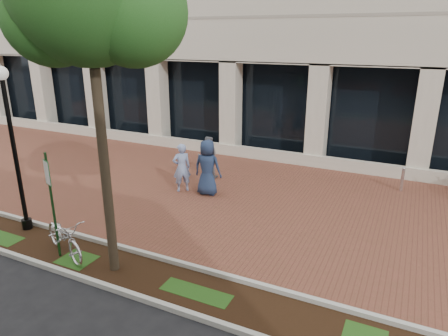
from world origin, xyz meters
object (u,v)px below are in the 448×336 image
at_px(pedestrian_left, 182,168).
at_px(parking_sign, 50,193).
at_px(pedestrian_mid, 208,157).
at_px(locked_bicycle, 64,237).
at_px(pedestrian_right, 207,168).
at_px(lamppost, 13,142).
at_px(bollard, 402,179).

bearing_deg(pedestrian_left, parking_sign, 40.67).
xyz_separation_m(pedestrian_left, pedestrian_mid, (0.15, 1.67, -0.05)).
height_order(parking_sign, pedestrian_mid, parking_sign).
bearing_deg(pedestrian_left, pedestrian_mid, -139.35).
height_order(parking_sign, locked_bicycle, parking_sign).
distance_m(parking_sign, pedestrian_right, 5.54).
bearing_deg(pedestrian_mid, pedestrian_left, 63.13).
distance_m(lamppost, pedestrian_left, 5.38).
relative_size(locked_bicycle, pedestrian_mid, 1.20).
xyz_separation_m(parking_sign, locked_bicycle, (0.10, 0.13, -1.20)).
height_order(locked_bicycle, bollard, locked_bicycle).
relative_size(pedestrian_mid, pedestrian_right, 0.84).
relative_size(pedestrian_left, pedestrian_mid, 1.07).
bearing_deg(pedestrian_left, lamppost, 16.59).
height_order(pedestrian_right, bollard, pedestrian_right).
relative_size(parking_sign, lamppost, 0.60).
relative_size(pedestrian_left, pedestrian_right, 0.89).
bearing_deg(lamppost, bollard, 39.35).
bearing_deg(pedestrian_right, pedestrian_mid, -68.18).
xyz_separation_m(pedestrian_left, bollard, (7.05, 3.37, -0.41)).
distance_m(pedestrian_right, bollard, 6.92).
height_order(locked_bicycle, pedestrian_right, pedestrian_right).
xyz_separation_m(pedestrian_right, bollard, (6.09, 3.24, -0.52)).
relative_size(locked_bicycle, pedestrian_left, 1.13).
bearing_deg(parking_sign, pedestrian_left, 107.62).
distance_m(locked_bicycle, pedestrian_left, 5.07).
relative_size(lamppost, bollard, 5.04).
distance_m(parking_sign, bollard, 11.45).
bearing_deg(bollard, parking_sign, -131.35).
relative_size(parking_sign, bollard, 3.02).
height_order(pedestrian_left, pedestrian_mid, pedestrian_left).
bearing_deg(bollard, locked_bicycle, -131.40).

